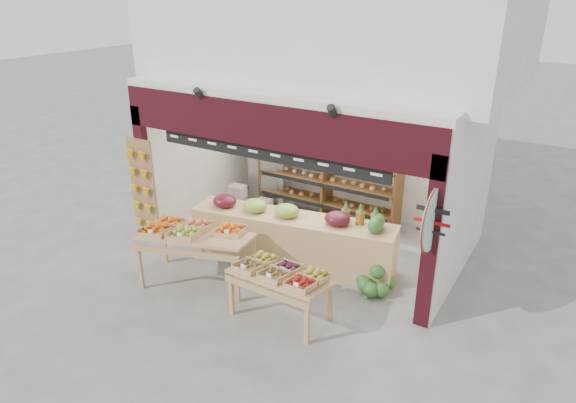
# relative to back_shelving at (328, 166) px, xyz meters

# --- Properties ---
(ground) EXTENTS (60.00, 60.00, 0.00)m
(ground) POSITION_rel_back_shelving_xyz_m (0.22, -1.63, -1.16)
(ground) COLOR slate
(ground) RESTS_ON ground
(shop_structure) EXTENTS (6.36, 5.12, 5.40)m
(shop_structure) POSITION_rel_back_shelving_xyz_m (0.22, -0.01, 2.76)
(shop_structure) COLOR white
(shop_structure) RESTS_ON ground
(banana_board) EXTENTS (0.60, 0.15, 1.80)m
(banana_board) POSITION_rel_back_shelving_xyz_m (-2.51, -2.80, -0.05)
(banana_board) COLOR olive
(banana_board) RESTS_ON ground
(gift_sign) EXTENTS (0.04, 0.93, 0.92)m
(gift_sign) POSITION_rel_back_shelving_xyz_m (2.97, -2.77, 0.59)
(gift_sign) COLOR #B5E4C8
(gift_sign) RESTS_ON ground
(back_shelving) EXTENTS (3.18, 0.52, 1.95)m
(back_shelving) POSITION_rel_back_shelving_xyz_m (0.00, 0.00, 0.00)
(back_shelving) COLOR brown
(back_shelving) RESTS_ON ground
(refrigerator) EXTENTS (0.93, 0.93, 1.99)m
(refrigerator) POSITION_rel_back_shelving_xyz_m (-1.50, 0.19, -0.17)
(refrigerator) COLOR #ABADB2
(refrigerator) RESTS_ON ground
(cardboard_stack) EXTENTS (0.95, 0.69, 0.60)m
(cardboard_stack) POSITION_rel_back_shelving_xyz_m (-1.61, -0.71, -0.94)
(cardboard_stack) COLOR beige
(cardboard_stack) RESTS_ON ground
(mid_counter) EXTENTS (3.72, 1.33, 1.14)m
(mid_counter) POSITION_rel_back_shelving_xyz_m (0.38, -2.11, -0.66)
(mid_counter) COLOR tan
(mid_counter) RESTS_ON ground
(display_table_left) EXTENTS (2.01, 1.49, 1.12)m
(display_table_left) POSITION_rel_back_shelving_xyz_m (-0.77, -3.45, -0.28)
(display_table_left) COLOR tan
(display_table_left) RESTS_ON ground
(display_table_right) EXTENTS (1.46, 0.83, 0.94)m
(display_table_right) POSITION_rel_back_shelving_xyz_m (1.08, -3.59, -0.43)
(display_table_right) COLOR tan
(display_table_right) RESTS_ON ground
(watermelon_pile) EXTENTS (0.63, 0.63, 0.49)m
(watermelon_pile) POSITION_rel_back_shelving_xyz_m (2.02, -2.20, -1.00)
(watermelon_pile) COLOR #1F4D19
(watermelon_pile) RESTS_ON ground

